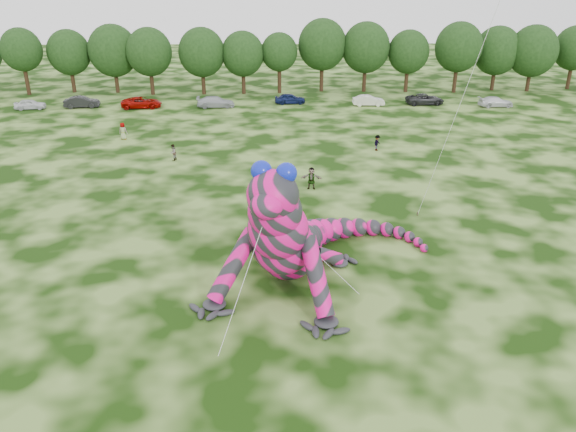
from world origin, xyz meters
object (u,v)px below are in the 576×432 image
(tree_15, at_px, (532,58))
(tree_16, at_px, (573,58))
(car_7, at_px, (496,102))
(car_0, at_px, (30,104))
(tree_14, at_px, (496,58))
(tree_8, at_px, (243,63))
(tree_10, at_px, (322,55))
(tree_7, at_px, (202,61))
(spectator_5, at_px, (311,178))
(tree_4, at_px, (70,61))
(tree_11, at_px, (365,57))
(tree_5, at_px, (114,59))
(spectator_1, at_px, (173,152))
(car_3, at_px, (216,102))
(tree_12, at_px, (408,61))
(car_5, at_px, (369,100))
(tree_6, at_px, (150,61))
(tree_9, at_px, (279,63))
(car_4, at_px, (290,99))
(car_2, at_px, (141,103))
(car_6, at_px, (425,99))
(tree_13, at_px, (458,58))
(spectator_2, at_px, (377,143))
(spectator_4, at_px, (123,131))
(car_1, at_px, (82,102))
(tree_3, at_px, (23,62))

(tree_15, relative_size, tree_16, 1.03)
(car_7, bearing_deg, car_0, 86.53)
(tree_16, bearing_deg, tree_14, -176.90)
(tree_8, height_order, tree_10, tree_10)
(tree_7, distance_m, car_0, 23.95)
(spectator_5, bearing_deg, tree_4, 135.84)
(tree_15, xyz_separation_m, car_0, (-70.17, -10.45, -4.15))
(tree_4, relative_size, tree_15, 0.94)
(tree_11, relative_size, tree_16, 1.07)
(tree_5, relative_size, tree_10, 0.93)
(spectator_1, bearing_deg, car_3, -168.40)
(tree_12, xyz_separation_m, car_5, (-7.09, -9.42, -3.79))
(tree_15, height_order, car_0, tree_15)
(tree_6, bearing_deg, tree_9, 2.03)
(tree_9, height_order, car_4, tree_9)
(tree_7, relative_size, tree_9, 1.09)
(car_2, xyz_separation_m, spectator_5, (20.48, -30.75, 0.20))
(car_2, bearing_deg, tree_11, -76.15)
(car_6, xyz_separation_m, spectator_1, (-30.15, -23.97, 0.07))
(tree_13, bearing_deg, tree_12, 175.08)
(tree_13, distance_m, spectator_5, 46.94)
(tree_5, height_order, tree_10, tree_10)
(spectator_5, bearing_deg, car_3, 116.77)
(tree_10, distance_m, spectator_2, 31.40)
(tree_15, xyz_separation_m, tree_16, (6.97, 1.60, -0.13))
(tree_16, xyz_separation_m, car_7, (-15.67, -12.14, -4.03))
(tree_5, bearing_deg, tree_15, -0.62)
(tree_6, distance_m, car_5, 31.86)
(tree_15, height_order, spectator_2, tree_15)
(tree_14, height_order, tree_16, tree_14)
(car_4, bearing_deg, tree_9, 6.76)
(car_0, distance_m, car_3, 24.19)
(tree_9, distance_m, spectator_5, 40.58)
(car_3, relative_size, spectator_4, 2.74)
(car_2, distance_m, car_7, 47.06)
(spectator_2, bearing_deg, car_1, 95.46)
(tree_9, relative_size, tree_13, 0.86)
(tree_12, distance_m, tree_16, 25.49)
(tree_8, xyz_separation_m, spectator_2, (14.72, -29.33, -3.68))
(tree_3, height_order, spectator_1, tree_3)
(car_3, bearing_deg, car_6, -91.09)
(tree_7, height_order, tree_13, tree_13)
(car_6, height_order, spectator_2, spectator_2)
(tree_4, distance_m, spectator_1, 39.53)
(car_1, xyz_separation_m, spectator_1, (15.76, -23.20, 0.04))
(tree_4, bearing_deg, car_2, -41.66)
(tree_6, relative_size, tree_10, 0.90)
(tree_3, bearing_deg, car_5, -10.19)
(tree_9, xyz_separation_m, spectator_4, (-17.07, -24.86, -3.43))
(tree_4, bearing_deg, spectator_2, -37.73)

